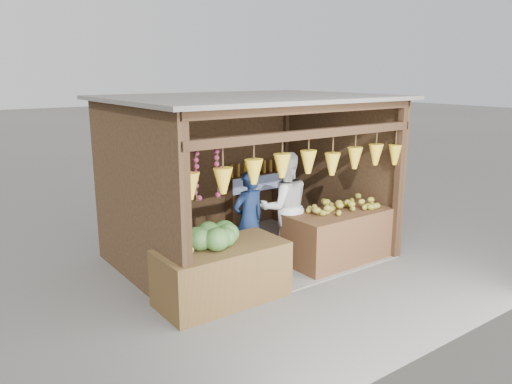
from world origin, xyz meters
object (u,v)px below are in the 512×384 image
counter_left (222,273)px  counter_right (338,236)px  man_standing (249,220)px  vendor_seated (140,223)px  woman_standing (284,207)px

counter_left → counter_right: counter_right is taller
man_standing → vendor_seated: man_standing is taller
counter_left → counter_right: 2.32m
man_standing → counter_right: bearing=153.1°
woman_standing → vendor_seated: (-2.20, 0.62, -0.02)m
counter_right → woman_standing: 1.01m
counter_left → vendor_seated: 1.51m
counter_left → man_standing: bearing=37.3°
man_standing → woman_standing: woman_standing is taller
counter_right → woman_standing: (-0.69, 0.56, 0.48)m
woman_standing → counter_left: bearing=39.0°
man_standing → vendor_seated: (-1.52, 0.59, 0.09)m
counter_right → vendor_seated: size_ratio=1.53×
counter_left → man_standing: 1.25m
counter_right → man_standing: man_standing is taller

